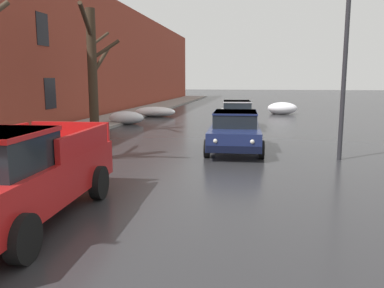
{
  "coord_description": "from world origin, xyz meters",
  "views": [
    {
      "loc": [
        2.67,
        -0.17,
        2.56
      ],
      "look_at": [
        1.07,
        9.4,
        0.97
      ],
      "focal_mm": 37.01,
      "sensor_mm": 36.0,
      "label": 1
    }
  ],
  "objects": [
    {
      "name": "pickup_truck_red_approaching_near_lane",
      "position": [
        -1.59,
        5.95,
        0.88
      ],
      "size": [
        2.43,
        5.23,
        1.76
      ],
      "color": "red",
      "rests_on": "ground"
    },
    {
      "name": "snow_bank_near_corner_left",
      "position": [
        -4.43,
        26.37,
        0.34
      ],
      "size": [
        2.84,
        1.32,
        0.68
      ],
      "color": "white",
      "rests_on": "ground"
    },
    {
      "name": "left_sidewalk_slab",
      "position": [
        -6.37,
        18.0,
        0.07
      ],
      "size": [
        2.97,
        80.0,
        0.14
      ],
      "primitive_type": "cube",
      "color": "gray",
      "rests_on": "ground"
    },
    {
      "name": "bare_tree_mid_block",
      "position": [
        -4.97,
        17.57,
        3.13
      ],
      "size": [
        1.35,
        4.26,
        5.76
      ],
      "color": "#382B1E",
      "rests_on": "ground"
    },
    {
      "name": "snow_bank_along_left_kerb",
      "position": [
        4.4,
        29.73,
        0.43
      ],
      "size": [
        2.14,
        1.43,
        0.89
      ],
      "color": "white",
      "rests_on": "ground"
    },
    {
      "name": "street_lamp_post",
      "position": [
        5.28,
        12.89,
        3.4
      ],
      "size": [
        0.44,
        0.24,
        6.08
      ],
      "color": "#28282D",
      "rests_on": "ground"
    },
    {
      "name": "snow_bank_mid_block_left",
      "position": [
        -4.82,
        21.54,
        0.36
      ],
      "size": [
        2.03,
        1.21,
        0.74
      ],
      "color": "white",
      "rests_on": "ground"
    },
    {
      "name": "sedan_silver_parked_kerbside_mid",
      "position": [
        1.56,
        21.0,
        0.75
      ],
      "size": [
        2.14,
        4.19,
        1.42
      ],
      "color": "#B7B7BC",
      "rests_on": "ground"
    },
    {
      "name": "brick_townhouse_facade",
      "position": [
        -8.36,
        17.99,
        4.23
      ],
      "size": [
        0.63,
        80.0,
        8.46
      ],
      "color": "brown",
      "rests_on": "ground"
    },
    {
      "name": "sedan_darkblue_parked_kerbside_close",
      "position": [
        1.87,
        13.97,
        0.75
      ],
      "size": [
        2.08,
        4.27,
        1.42
      ],
      "color": "navy",
      "rests_on": "ground"
    }
  ]
}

